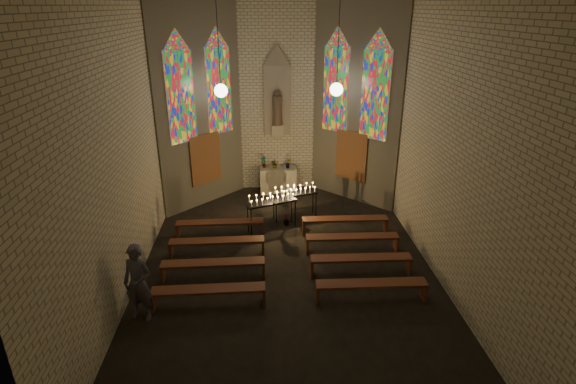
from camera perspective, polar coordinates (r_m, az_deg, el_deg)
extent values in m
plane|color=black|center=(12.75, -0.17, -9.48)|extent=(12.00, 12.00, 0.00)
cube|color=beige|center=(17.11, -1.40, 11.60)|extent=(8.00, 0.02, 7.00)
cube|color=beige|center=(5.83, 3.36, -11.68)|extent=(8.00, 0.02, 7.00)
cube|color=beige|center=(11.76, -20.12, 5.04)|extent=(0.02, 12.00, 7.00)
cube|color=beige|center=(12.18, 19.04, 5.77)|extent=(0.02, 12.00, 7.00)
cube|color=beige|center=(16.01, -11.27, 10.40)|extent=(2.72, 2.72, 7.00)
cube|color=beige|center=(16.23, 8.70, 10.74)|extent=(2.72, 2.72, 7.00)
cube|color=#4C3F8C|center=(15.32, -13.46, 11.59)|extent=(0.78, 0.78, 3.00)
cube|color=#4C3F8C|center=(16.29, -8.76, 12.57)|extent=(0.78, 0.78, 3.00)
cube|color=#4C3F8C|center=(16.45, 6.08, 12.80)|extent=(0.78, 0.78, 3.00)
cube|color=#4C3F8C|center=(15.58, 11.02, 11.97)|extent=(0.78, 0.78, 3.00)
cube|color=brown|center=(16.35, -10.42, 4.17)|extent=(0.95, 0.95, 1.80)
cube|color=brown|center=(16.55, 8.01, 4.55)|extent=(0.95, 0.95, 1.80)
cube|color=gray|center=(17.03, -1.39, 11.54)|extent=(1.00, 0.12, 2.60)
cone|color=gray|center=(16.79, -1.45, 17.08)|extent=(1.00, 1.00, 0.80)
cube|color=#B5AE93|center=(17.14, -1.34, 7.84)|extent=(0.45, 0.30, 0.40)
cylinder|color=brown|center=(16.96, -1.36, 10.29)|extent=(0.36, 0.36, 1.10)
sphere|color=brown|center=(16.84, -1.38, 12.45)|extent=(0.26, 0.26, 0.26)
sphere|color=white|center=(15.15, -8.51, 12.61)|extent=(0.44, 0.44, 0.44)
cylinder|color=black|center=(14.98, -8.83, 17.88)|extent=(0.02, 0.02, 2.80)
sphere|color=white|center=(15.31, 6.17, 12.82)|extent=(0.44, 0.44, 0.44)
cylinder|color=black|center=(15.14, 6.40, 18.05)|extent=(0.02, 0.02, 2.80)
cube|color=#B5AE93|center=(17.41, -1.24, 1.51)|extent=(1.40, 0.60, 1.00)
imported|color=#4C723F|center=(17.25, -3.10, 3.82)|extent=(0.25, 0.18, 0.44)
imported|color=#4C723F|center=(17.19, -1.65, 3.61)|extent=(0.38, 0.36, 0.35)
imported|color=#4C723F|center=(17.17, 0.02, 3.69)|extent=(0.25, 0.21, 0.40)
imported|color=#4C723F|center=(14.93, -0.21, -3.54)|extent=(0.28, 0.28, 0.38)
cube|color=black|center=(14.37, -2.09, -1.35)|extent=(1.67, 0.95, 0.05)
cylinder|color=black|center=(14.20, -4.69, -3.87)|extent=(0.03, 0.03, 0.92)
cylinder|color=black|center=(14.72, 0.92, -2.78)|extent=(0.03, 0.03, 0.92)
cylinder|color=black|center=(14.46, -5.11, -3.37)|extent=(0.03, 0.03, 0.92)
cylinder|color=black|center=(14.97, 0.42, -2.32)|extent=(0.03, 0.03, 0.92)
cube|color=black|center=(15.15, 0.91, -0.27)|extent=(1.57, 0.77, 0.05)
cylinder|color=black|center=(15.00, -1.49, -2.41)|extent=(0.03, 0.03, 0.86)
cylinder|color=black|center=(15.45, 3.58, -1.65)|extent=(0.03, 0.03, 0.86)
cylinder|color=black|center=(15.24, -1.83, -1.98)|extent=(0.03, 0.03, 0.86)
cylinder|color=black|center=(15.70, 3.18, -1.25)|extent=(0.03, 0.03, 0.86)
cube|color=#5A2B19|center=(14.25, -8.63, -3.82)|extent=(2.73, 0.42, 0.07)
cube|color=#5A2B19|center=(14.53, -13.82, -4.80)|extent=(0.07, 0.38, 0.49)
cube|color=#5A2B19|center=(14.31, -3.24, -4.56)|extent=(0.07, 0.38, 0.49)
cube|color=#5A2B19|center=(14.43, 7.25, -3.40)|extent=(2.73, 0.42, 0.07)
cube|color=#5A2B19|center=(14.37, 1.96, -4.41)|extent=(0.07, 0.38, 0.49)
cube|color=#5A2B19|center=(14.81, 12.29, -4.09)|extent=(0.07, 0.38, 0.49)
cube|color=#5A2B19|center=(13.19, -9.03, -6.14)|extent=(2.73, 0.42, 0.07)
cube|color=#5A2B19|center=(13.49, -14.64, -7.14)|extent=(0.07, 0.38, 0.49)
cube|color=#5A2B19|center=(13.26, -3.19, -6.93)|extent=(0.07, 0.38, 0.49)
cube|color=#5A2B19|center=(13.38, 8.17, -5.65)|extent=(2.73, 0.42, 0.07)
cube|color=#5A2B19|center=(13.32, 2.45, -6.76)|extent=(0.07, 0.38, 0.49)
cube|color=#5A2B19|center=(13.80, 13.57, -6.32)|extent=(0.07, 0.38, 0.49)
cube|color=#5A2B19|center=(12.16, -9.50, -8.87)|extent=(2.73, 0.42, 0.07)
cube|color=#5A2B19|center=(12.49, -15.60, -9.86)|extent=(0.07, 0.38, 0.49)
cube|color=#5A2B19|center=(12.23, -3.13, -9.70)|extent=(0.07, 0.38, 0.49)
cube|color=#5A2B19|center=(12.36, 9.25, -8.27)|extent=(2.73, 0.42, 0.07)
cube|color=#5A2B19|center=(12.30, 3.02, -9.50)|extent=(0.07, 0.38, 0.49)
cube|color=#5A2B19|center=(12.82, 15.08, -8.89)|extent=(0.07, 0.38, 0.49)
cube|color=#5A2B19|center=(11.16, -10.08, -12.08)|extent=(2.73, 0.42, 0.07)
cube|color=#5A2B19|center=(11.52, -16.75, -13.05)|extent=(0.07, 0.38, 0.49)
cube|color=#5A2B19|center=(11.23, -3.06, -12.98)|extent=(0.07, 0.38, 0.49)
cube|color=#5A2B19|center=(11.38, 10.54, -11.36)|extent=(2.73, 0.42, 0.07)
cube|color=#5A2B19|center=(11.31, 3.71, -12.73)|extent=(0.07, 0.38, 0.49)
cube|color=#5A2B19|center=(11.88, 16.85, -11.87)|extent=(0.07, 0.38, 0.49)
imported|color=#51505A|center=(10.94, -18.49, -10.88)|extent=(0.79, 0.62, 1.90)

